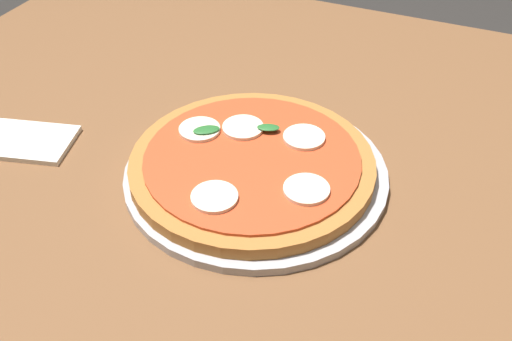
# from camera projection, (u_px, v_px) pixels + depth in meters

# --- Properties ---
(dining_table) EXTENTS (1.39, 1.11, 0.72)m
(dining_table) POSITION_uv_depth(u_px,v_px,m) (275.00, 208.00, 0.89)
(dining_table) COLOR brown
(dining_table) RESTS_ON ground_plane
(serving_tray) EXTENTS (0.36, 0.36, 0.01)m
(serving_tray) POSITION_uv_depth(u_px,v_px,m) (256.00, 173.00, 0.81)
(serving_tray) COLOR #B2B2B7
(serving_tray) RESTS_ON dining_table
(pizza) EXTENTS (0.33, 0.33, 0.03)m
(pizza) POSITION_uv_depth(u_px,v_px,m) (252.00, 163.00, 0.80)
(pizza) COLOR #B27033
(pizza) RESTS_ON serving_tray
(napkin) EXTENTS (0.15, 0.12, 0.01)m
(napkin) POSITION_uv_depth(u_px,v_px,m) (28.00, 141.00, 0.87)
(napkin) COLOR white
(napkin) RESTS_ON dining_table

